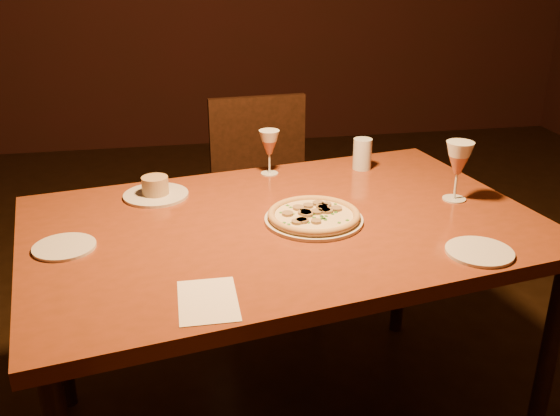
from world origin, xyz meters
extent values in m
plane|color=black|center=(0.00, 0.00, 0.00)|extent=(7.00, 7.00, 0.00)
cube|color=brown|center=(-0.20, -0.08, 0.81)|extent=(1.71, 1.26, 0.04)
cylinder|color=black|center=(-0.98, 0.22, 0.40)|extent=(0.06, 0.06, 0.79)
cylinder|color=black|center=(0.58, -0.38, 0.40)|extent=(0.06, 0.06, 0.79)
cylinder|color=black|center=(0.43, 0.47, 0.40)|extent=(0.06, 0.06, 0.79)
cube|color=black|center=(-0.10, 0.84, 0.50)|extent=(0.50, 0.50, 0.04)
cube|color=black|center=(-0.11, 1.06, 0.74)|extent=(0.47, 0.07, 0.44)
cylinder|color=black|center=(-0.27, 0.64, 0.24)|extent=(0.04, 0.04, 0.48)
cylinder|color=black|center=(-0.30, 1.02, 0.24)|extent=(0.04, 0.04, 0.48)
cylinder|color=black|center=(0.10, 0.67, 0.24)|extent=(0.04, 0.04, 0.48)
cylinder|color=black|center=(0.08, 1.04, 0.24)|extent=(0.04, 0.04, 0.48)
cylinder|color=silver|center=(-0.11, -0.10, 0.84)|extent=(0.30, 0.30, 0.01)
cylinder|color=beige|center=(-0.11, -0.10, 0.85)|extent=(0.28, 0.28, 0.01)
torus|color=tan|center=(-0.11, -0.10, 0.86)|extent=(0.29, 0.29, 0.02)
cylinder|color=silver|center=(-0.59, 0.20, 0.84)|extent=(0.22, 0.22, 0.01)
cylinder|color=#A3835D|center=(-0.59, 0.20, 0.87)|extent=(0.09, 0.09, 0.06)
cylinder|color=silver|center=(0.18, 0.34, 0.89)|extent=(0.07, 0.07, 0.12)
cylinder|color=silver|center=(-0.84, -0.16, 0.84)|extent=(0.17, 0.17, 0.01)
cylinder|color=silver|center=(0.29, -0.39, 0.84)|extent=(0.19, 0.19, 0.01)
cube|color=silver|center=(-0.46, -0.51, 0.84)|extent=(0.14, 0.21, 0.00)
camera|label=1|loc=(-0.52, -1.81, 1.63)|focal=40.00mm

